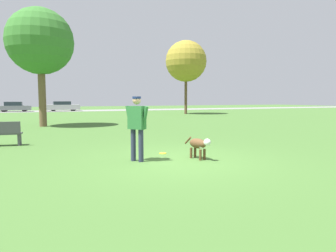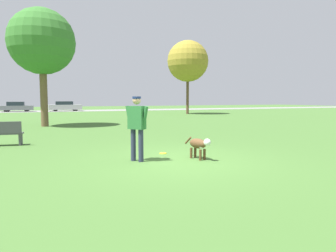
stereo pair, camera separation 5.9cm
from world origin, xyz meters
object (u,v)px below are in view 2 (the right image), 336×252
at_px(person, 137,123).
at_px(dog, 199,144).
at_px(tree_far_right, 188,61).
at_px(parked_car_grey, 17,107).
at_px(frisbee, 163,153).
at_px(park_bench, 0,133).
at_px(parked_car_silver, 65,106).
at_px(tree_mid_center, 42,42).

xyz_separation_m(person, dog, (1.59, -0.39, -0.59)).
bearing_deg(tree_far_right, parked_car_grey, 141.84).
xyz_separation_m(frisbee, park_bench, (-4.60, 3.47, 0.44)).
relative_size(frisbee, parked_car_grey, 0.06).
bearing_deg(tree_far_right, park_bench, -132.22).
distance_m(parked_car_grey, parked_car_silver, 5.78).
distance_m(person, tree_mid_center, 12.39).
bearing_deg(dog, tree_mid_center, -175.81).
relative_size(parked_car_grey, park_bench, 2.67).
height_order(frisbee, tree_mid_center, tree_mid_center).
xyz_separation_m(frisbee, parked_car_silver, (-0.54, 34.08, 0.63)).
xyz_separation_m(tree_mid_center, tree_far_right, (14.22, 9.90, 0.72)).
bearing_deg(parked_car_silver, tree_far_right, -50.47).
bearing_deg(person, frisbee, 89.66).
height_order(tree_far_right, parked_car_silver, tree_far_right).
distance_m(frisbee, parked_car_grey, 34.98).
xyz_separation_m(frisbee, parked_car_grey, (-6.32, 34.40, 0.61)).
distance_m(person, parked_car_grey, 35.54).
xyz_separation_m(person, tree_far_right, (12.08, 21.48, 4.58)).
bearing_deg(tree_far_right, person, -119.35).
relative_size(dog, parked_car_silver, 0.23).
distance_m(person, dog, 1.74).
height_order(person, parked_car_silver, person).
relative_size(tree_mid_center, parked_car_grey, 1.75).
relative_size(tree_mid_center, park_bench, 4.69).
relative_size(frisbee, parked_car_silver, 0.05).
height_order(dog, parked_car_silver, parked_car_silver).
bearing_deg(parked_car_silver, park_bench, -99.07).
xyz_separation_m(tree_far_right, parked_car_silver, (-11.61, 13.34, -4.93)).
bearing_deg(tree_mid_center, dog, -72.68).
xyz_separation_m(dog, tree_mid_center, (-3.73, 11.97, 4.45)).
bearing_deg(frisbee, dog, -62.76).
height_order(frisbee, park_bench, park_bench).
distance_m(parked_car_grey, park_bench, 30.98).
bearing_deg(parked_car_grey, frisbee, -78.15).
xyz_separation_m(parked_car_silver, park_bench, (-4.05, -30.61, -0.19)).
bearing_deg(tree_mid_center, parked_car_grey, 97.65).
height_order(tree_mid_center, parked_car_grey, tree_mid_center).
bearing_deg(park_bench, parked_car_grey, -78.90).
xyz_separation_m(person, park_bench, (-3.59, 4.21, -0.54)).
bearing_deg(person, tree_mid_center, 153.98).
distance_m(dog, parked_car_silver, 35.22).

